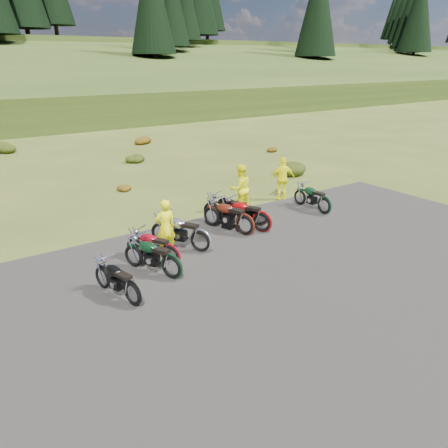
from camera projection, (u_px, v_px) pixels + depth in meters
ground at (251, 259)px, 13.42m from camera, size 300.00×300.00×0.00m
gravel_pad at (297, 285)px, 11.88m from camera, size 20.00×12.00×0.04m
conifer_27 at (170, 0)px, 65.12m from camera, size 5.72×5.72×15.00m
conifer_28 at (185, 1)px, 72.67m from camera, size 5.28×5.28×14.00m
conifer_31 at (318, 5)px, 72.40m from camera, size 7.04×7.04×18.00m
conifer_32 at (318, 6)px, 79.96m from camera, size 6.60×6.60×17.00m
conifer_33 at (317, 7)px, 87.51m from camera, size 6.16×6.16×16.00m
conifer_34 at (317, 8)px, 95.07m from camera, size 5.72×5.72×15.00m
conifer_35 at (317, 8)px, 102.63m from camera, size 5.28×5.28×14.00m
conifer_37 at (419, 10)px, 94.80m from camera, size 7.48×7.48×19.00m
conifer_38 at (411, 11)px, 102.35m from camera, size 7.04×7.04×18.00m
conifer_39 at (405, 11)px, 109.91m from camera, size 6.60×6.60×17.00m
conifer_40 at (399, 11)px, 117.47m from camera, size 6.16×6.16×16.00m
conifer_41 at (393, 15)px, 125.31m from camera, size 5.72×5.72×15.00m
shrub_3 at (5, 146)px, 28.38m from camera, size 1.56×1.56×0.92m
shrub_4 at (123, 187)px, 20.21m from camera, size 0.77×0.77×0.45m
shrub_5 at (134, 157)px, 25.81m from camera, size 1.03×1.03×0.61m
shrub_6 at (142, 139)px, 31.40m from camera, size 1.30×1.30×0.77m
shrub_7 at (293, 166)px, 23.12m from camera, size 1.56×1.56×0.92m
shrub_8 at (270, 148)px, 28.82m from camera, size 0.77×0.77×0.45m
motorcycle_0 at (134, 306)px, 10.85m from camera, size 1.08×2.03×1.01m
motorcycle_1 at (171, 266)px, 12.93m from camera, size 1.49×2.03×1.02m
motorcycle_2 at (172, 279)px, 12.17m from camera, size 1.49×2.21×1.10m
motorcycle_3 at (201, 253)px, 13.82m from camera, size 1.75×2.35×1.19m
motorcycle_4 at (245, 236)px, 15.17m from camera, size 1.40×2.34×1.16m
motorcycle_5 at (248, 227)px, 15.96m from camera, size 1.72×2.29×1.16m
motorcycle_6 at (262, 233)px, 15.44m from camera, size 1.58×2.31×1.15m
motorcycle_7 at (324, 215)px, 17.23m from camera, size 0.69×2.05×1.07m
person_middle at (165, 228)px, 13.40m from camera, size 0.68×0.47×1.79m
person_right_a at (240, 189)px, 17.20m from camera, size 0.98×0.79×1.92m
person_right_b at (283, 179)px, 18.77m from camera, size 1.17×0.81×1.84m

